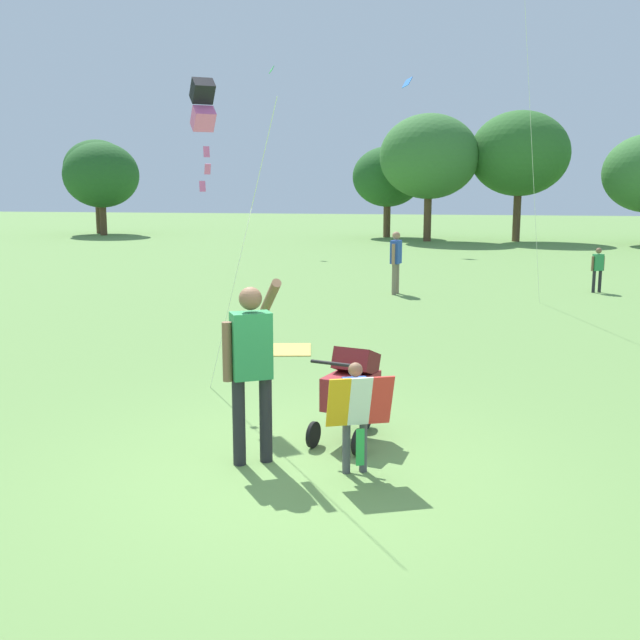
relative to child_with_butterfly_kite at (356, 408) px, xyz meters
name	(u,v)px	position (x,y,z in m)	size (l,w,h in m)	color
ground_plane	(299,468)	(-0.56, 0.03, -0.66)	(120.00, 120.00, 0.00)	#668E47
treeline_distant	(529,158)	(4.40, 30.46, 3.23)	(37.58, 6.67, 6.72)	brown
child_with_butterfly_kite	(356,408)	(0.00, 0.00, 0.00)	(0.64, 0.47, 1.09)	#4C4C51
person_adult_flyer	(251,358)	(-1.05, 0.11, 0.41)	(0.57, 0.69, 1.86)	#232328
stroller	(352,386)	(-0.16, 0.96, -0.05)	(0.73, 1.12, 1.03)	black
kite_adult_black	(203,107)	(-2.34, 2.75, 3.06)	(1.76, 2.72, 4.09)	black
person_sitting_far	(598,266)	(4.56, 13.16, 0.01)	(0.34, 0.24, 1.14)	#232328
person_couple_left	(396,257)	(-0.47, 12.04, 0.26)	(0.28, 0.49, 1.56)	#7F705B
picnic_blanket	(272,350)	(-2.05, 5.20, -0.65)	(1.30, 0.97, 0.02)	gold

